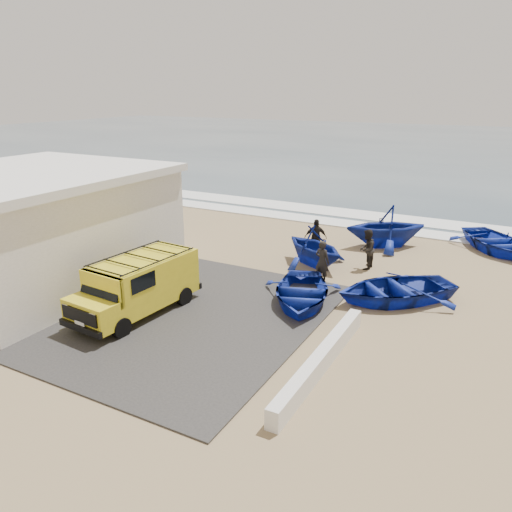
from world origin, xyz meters
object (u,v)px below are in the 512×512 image
at_px(boat_near_left, 301,293).
at_px(boat_far_left, 386,226).
at_px(fisherman_back, 316,238).
at_px(fisherman_middle, 367,249).
at_px(boat_near_right, 395,289).
at_px(fisherman_front, 322,262).
at_px(van, 138,284).
at_px(parapet, 321,360).
at_px(boat_far_right, 496,241).
at_px(building, 30,226).
at_px(boat_mid_left, 314,246).

height_order(boat_near_left, boat_far_left, boat_far_left).
bearing_deg(fisherman_back, fisherman_middle, -40.55).
height_order(boat_near_right, fisherman_front, fisherman_front).
height_order(van, fisherman_back, van).
height_order(boat_near_left, boat_near_right, boat_near_right).
distance_m(parapet, boat_near_right, 5.62).
distance_m(boat_far_left, boat_far_right, 5.09).
xyz_separation_m(building, boat_far_right, (15.85, 12.69, -1.71)).
distance_m(boat_near_left, boat_mid_left, 4.21).
xyz_separation_m(building, fisherman_middle, (11.24, 7.39, -1.31)).
bearing_deg(fisherman_middle, boat_far_left, -178.03).
relative_size(parapet, boat_far_right, 1.38).
bearing_deg(boat_mid_left, boat_far_left, 3.10).
bearing_deg(building, boat_far_left, 44.47).
bearing_deg(fisherman_front, fisherman_middle, -102.78).
relative_size(boat_mid_left, fisherman_middle, 1.92).
distance_m(boat_near_right, fisherman_middle, 3.40).
height_order(building, boat_mid_left, building).
bearing_deg(boat_near_right, boat_far_left, 154.49).
bearing_deg(boat_near_right, parapet, -49.29).
bearing_deg(fisherman_back, building, -166.19).
bearing_deg(van, parapet, 0.55).
height_order(boat_far_left, fisherman_middle, boat_far_left).
bearing_deg(boat_far_left, boat_mid_left, -61.39).
distance_m(boat_near_left, fisherman_front, 2.33).
relative_size(boat_far_right, fisherman_back, 2.53).
bearing_deg(van, boat_far_right, 57.23).
xyz_separation_m(boat_near_left, boat_far_right, (5.58, 9.92, 0.04)).
relative_size(boat_near_left, boat_far_right, 0.92).
height_order(boat_far_left, boat_far_right, boat_far_left).
relative_size(van, boat_near_left, 1.18).
distance_m(building, boat_mid_left, 11.45).
xyz_separation_m(boat_far_left, fisherman_middle, (0.12, -3.52, -0.16)).
relative_size(van, boat_far_left, 1.23).
distance_m(van, boat_near_right, 8.96).
bearing_deg(boat_mid_left, van, -175.61).
distance_m(building, fisherman_front, 11.42).
xyz_separation_m(van, fisherman_back, (2.94, 8.47, -0.20)).
height_order(parapet, fisherman_middle, fisherman_middle).
xyz_separation_m(van, boat_near_left, (4.48, 3.30, -0.64)).
xyz_separation_m(boat_far_right, fisherman_front, (-5.69, -7.64, 0.40)).
relative_size(boat_far_left, fisherman_front, 2.26).
height_order(parapet, van, van).
bearing_deg(boat_far_left, boat_far_right, 74.90).
bearing_deg(fisherman_front, boat_near_left, 104.47).
relative_size(boat_near_left, boat_near_right, 0.92).
xyz_separation_m(boat_far_right, fisherman_middle, (-4.61, -5.29, 0.40)).
height_order(boat_near_left, boat_mid_left, boat_mid_left).
relative_size(parapet, boat_far_left, 1.57).
distance_m(boat_mid_left, fisherman_back, 1.21).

